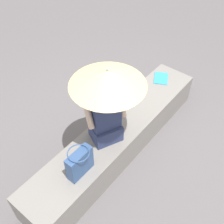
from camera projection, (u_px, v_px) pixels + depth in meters
The scene contains 6 objects.
ground_plane at pixel (117, 149), 3.90m from camera, with size 14.00×14.00×0.00m, color #605B5E.
stone_bench at pixel (118, 138), 3.74m from camera, with size 2.99×0.56×0.46m, color gray.
person_seated at pixel (105, 115), 3.18m from camera, with size 0.51×0.40×0.90m.
parasol at pixel (108, 78), 2.82m from camera, with size 0.81×0.81×1.03m.
handbag_black at pixel (80, 163), 2.98m from camera, with size 0.32×0.23×0.35m.
magazine at pixel (161, 78), 4.25m from camera, with size 0.28×0.20×0.01m, color #339ED1.
Camera 1 is at (1.90, 1.43, 3.14)m, focal length 45.27 mm.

